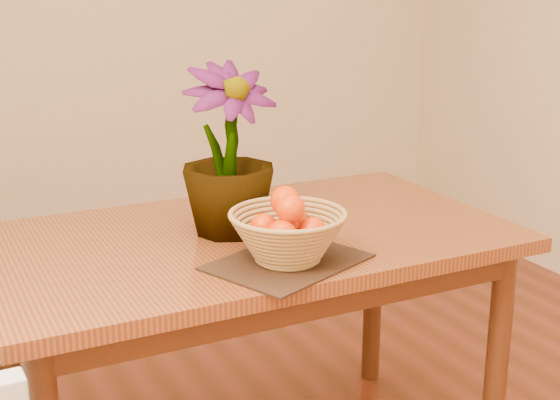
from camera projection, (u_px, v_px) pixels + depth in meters
name	position (u px, v px, depth m)	size (l,w,h in m)	color
table	(250.00, 263.00, 2.13)	(1.40, 0.80, 0.75)	brown
placemat	(288.00, 262.00, 1.89)	(0.36, 0.27, 0.01)	#331D12
wicker_basket	(288.00, 238.00, 1.87)	(0.29, 0.29, 0.12)	#B2854A
orange_pile	(288.00, 221.00, 1.86)	(0.16, 0.16, 0.13)	#EB3803
potted_plant	(228.00, 150.00, 2.05)	(0.25, 0.25, 0.45)	#1C4413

